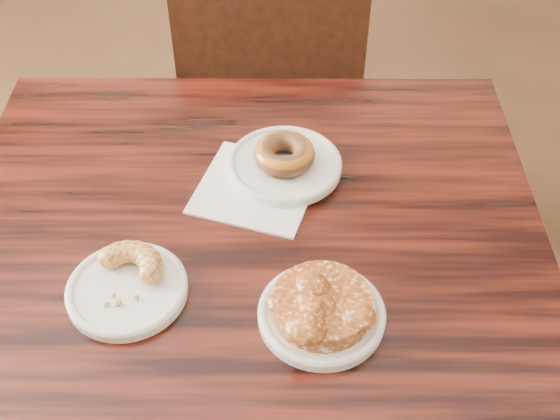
% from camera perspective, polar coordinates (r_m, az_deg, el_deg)
% --- Properties ---
extents(cafe_table, '(1.02, 1.02, 0.75)m').
position_cam_1_polar(cafe_table, '(1.26, -2.21, -15.13)').
color(cafe_table, black).
rests_on(cafe_table, floor).
extents(chair_far, '(0.54, 0.54, 0.90)m').
position_cam_1_polar(chair_far, '(1.70, -1.35, 8.44)').
color(chair_far, black).
rests_on(chair_far, floor).
extents(napkin, '(0.18, 0.18, 0.00)m').
position_cam_1_polar(napkin, '(1.04, -1.93, 1.86)').
color(napkin, white).
rests_on(napkin, cafe_table).
extents(plate_donut, '(0.17, 0.17, 0.01)m').
position_cam_1_polar(plate_donut, '(1.07, 0.36, 3.66)').
color(plate_donut, white).
rests_on(plate_donut, napkin).
extents(plate_cruller, '(0.16, 0.16, 0.01)m').
position_cam_1_polar(plate_cruller, '(0.93, -12.31, -6.37)').
color(plate_cruller, white).
rests_on(plate_cruller, cafe_table).
extents(plate_fritter, '(0.16, 0.16, 0.01)m').
position_cam_1_polar(plate_fritter, '(0.88, 3.39, -8.49)').
color(plate_fritter, white).
rests_on(plate_fritter, cafe_table).
extents(glazed_donut, '(0.09, 0.09, 0.03)m').
position_cam_1_polar(glazed_donut, '(1.05, 0.36, 4.57)').
color(glazed_donut, brown).
rests_on(glazed_donut, plate_donut).
extents(apple_fritter, '(0.17, 0.17, 0.04)m').
position_cam_1_polar(apple_fritter, '(0.86, 3.47, -7.46)').
color(apple_fritter, '#422207').
rests_on(apple_fritter, plate_fritter).
extents(cruller_fragment, '(0.11, 0.11, 0.03)m').
position_cam_1_polar(cruller_fragment, '(0.91, -12.51, -5.56)').
color(cruller_fragment, brown).
rests_on(cruller_fragment, plate_cruller).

